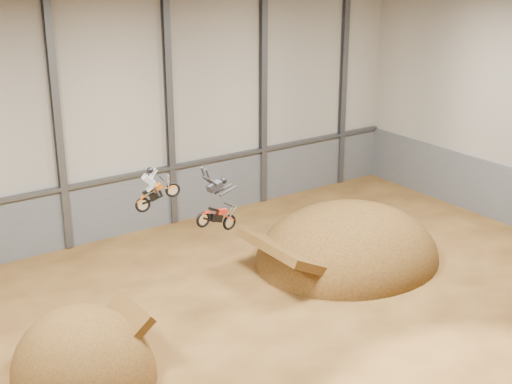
% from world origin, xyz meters
% --- Properties ---
extents(floor, '(40.00, 40.00, 0.00)m').
position_xyz_m(floor, '(0.00, 0.00, 0.00)').
color(floor, '#543516').
rests_on(floor, ground).
extents(back_wall, '(40.00, 0.10, 14.00)m').
position_xyz_m(back_wall, '(0.00, 15.00, 7.00)').
color(back_wall, '#A39E91').
rests_on(back_wall, ground).
extents(ceiling, '(40.00, 40.00, 0.00)m').
position_xyz_m(ceiling, '(0.00, 0.00, 14.00)').
color(ceiling, black).
rests_on(ceiling, back_wall).
extents(lower_band_back, '(39.80, 0.18, 3.50)m').
position_xyz_m(lower_band_back, '(0.00, 14.90, 1.75)').
color(lower_band_back, '#5B5F63').
rests_on(lower_band_back, ground).
extents(steel_rail, '(39.80, 0.35, 0.20)m').
position_xyz_m(steel_rail, '(0.00, 14.75, 3.55)').
color(steel_rail, '#47494F').
rests_on(steel_rail, lower_band_back).
extents(steel_column_2, '(0.40, 0.36, 13.90)m').
position_xyz_m(steel_column_2, '(-3.33, 14.80, 7.00)').
color(steel_column_2, '#47494F').
rests_on(steel_column_2, ground).
extents(steel_column_3, '(0.40, 0.36, 13.90)m').
position_xyz_m(steel_column_3, '(3.33, 14.80, 7.00)').
color(steel_column_3, '#47494F').
rests_on(steel_column_3, ground).
extents(steel_column_4, '(0.40, 0.36, 13.90)m').
position_xyz_m(steel_column_4, '(10.00, 14.80, 7.00)').
color(steel_column_4, '#47494F').
rests_on(steel_column_4, ground).
extents(steel_column_5, '(0.40, 0.36, 13.90)m').
position_xyz_m(steel_column_5, '(16.67, 14.80, 7.00)').
color(steel_column_5, '#47494F').
rests_on(steel_column_5, ground).
extents(takeoff_ramp, '(5.57, 6.43, 5.57)m').
position_xyz_m(takeoff_ramp, '(-7.42, 2.47, 0.00)').
color(takeoff_ramp, '#3F280F').
rests_on(takeoff_ramp, ground).
extents(landing_ramp, '(10.36, 9.17, 5.98)m').
position_xyz_m(landing_ramp, '(8.47, 4.73, 0.00)').
color(landing_ramp, '#3F280F').
rests_on(landing_ramp, ground).
extents(fmx_rider_a, '(2.64, 1.26, 2.42)m').
position_xyz_m(fmx_rider_a, '(-2.97, 3.92, 6.82)').
color(fmx_rider_a, '#D35C0C').
extents(fmx_rider_b, '(3.74, 1.31, 3.40)m').
position_xyz_m(fmx_rider_b, '(-0.80, 3.21, 5.77)').
color(fmx_rider_b, red).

